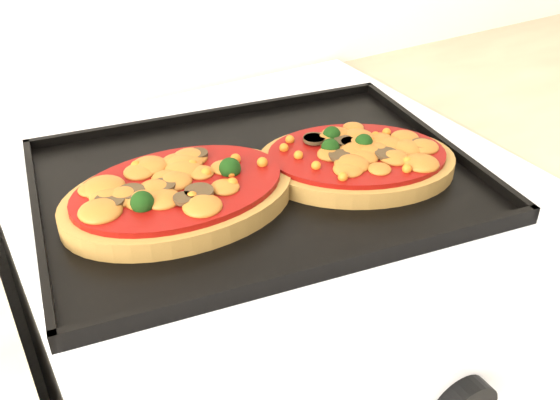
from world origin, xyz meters
TOP-DOWN VIEW (x-y plane):
  - control_panel at (0.02, 1.39)m, footprint 0.60×0.02m
  - baking_tray at (-0.01, 1.69)m, footprint 0.54×0.43m
  - pizza_left at (-0.11, 1.69)m, footprint 0.26×0.18m
  - pizza_right at (0.10, 1.65)m, footprint 0.28×0.25m

SIDE VIEW (x-z plane):
  - control_panel at x=0.02m, z-range 0.81..0.90m
  - baking_tray at x=-0.01m, z-range 0.91..0.93m
  - pizza_right at x=0.10m, z-range 0.92..0.95m
  - pizza_left at x=-0.11m, z-range 0.92..0.96m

